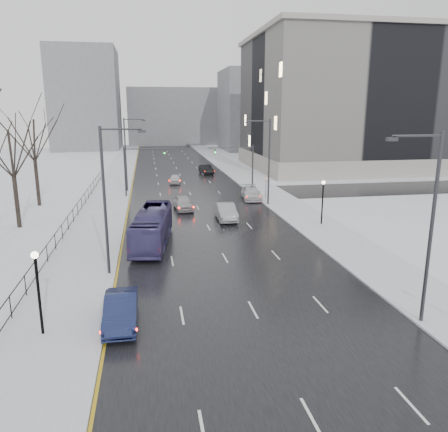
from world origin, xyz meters
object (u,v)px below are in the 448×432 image
streetlight_l_near (108,194)px  sedan_right_distant (206,169)px  lamppost_l (37,281)px  sedan_center_far (175,179)px  streetlight_r_near (428,220)px  lamppost_r_mid (323,196)px  bus (152,227)px  tree_park_e (40,206)px  mast_signal_right (245,163)px  sedan_right_near (226,212)px  streetlight_r_mid (267,158)px  no_uturn_sign (266,181)px  tree_park_d (20,228)px  sedan_left_near (121,310)px  sedan_right_far (251,193)px  streetlight_l_far (127,151)px  mast_signal_left (133,165)px  sedan_center_near (183,203)px

streetlight_l_near → sedan_right_distant: 49.17m
lamppost_l → sedan_center_far: 46.74m
streetlight_r_near → lamppost_r_mid: size_ratio=2.34×
bus → lamppost_r_mid: bearing=19.5°
tree_park_e → streetlight_r_near: (26.37, -34.00, 5.62)m
sedan_right_distant → mast_signal_right: bearing=-89.5°
tree_park_e → sedan_right_near: bearing=-26.8°
streetlight_r_mid → mast_signal_right: (-0.84, 8.00, -1.51)m
streetlight_r_near → no_uturn_sign: size_ratio=3.70×
sedan_center_far → tree_park_d: bearing=-118.6°
sedan_left_near → sedan_right_near: size_ratio=0.91×
sedan_left_near → sedan_right_near: bearing=66.1°
lamppost_r_mid → sedan_left_near: size_ratio=0.90×
streetlight_l_near → lamppost_r_mid: (19.17, 10.00, -2.67)m
bus → sedan_right_far: 21.13m
streetlight_r_near → streetlight_r_mid: same height
no_uturn_sign → sedan_right_near: bearing=-124.4°
tree_park_d → sedan_right_far: bearing=21.1°
sedan_right_far → mast_signal_right: bearing=93.8°
streetlight_r_near → mast_signal_right: streetlight_r_near is taller
tree_park_e → streetlight_l_far: (10.03, 8.00, 5.62)m
lamppost_l → sedan_right_distant: 57.44m
sedan_right_far → lamppost_r_mid: bearing=-69.0°
mast_signal_right → streetlight_l_far: bearing=165.5°
mast_signal_left → sedan_left_near: bearing=-89.8°
sedan_left_near → bus: bus is taller
tree_park_d → sedan_center_near: tree_park_d is taller
mast_signal_left → no_uturn_sign: size_ratio=2.41×
lamppost_r_mid → sedan_right_near: size_ratio=0.83×
sedan_right_near → tree_park_e: bearing=153.7°
sedan_right_far → sedan_right_distant: (-2.53, 23.58, 0.00)m
sedan_right_far → sedan_right_distant: 23.72m
sedan_right_far → bus: bearing=-121.0°
tree_park_d → sedan_right_near: 19.99m
sedan_center_near → sedan_right_distant: bearing=72.7°
mast_signal_right → sedan_right_near: bearing=-109.9°
sedan_left_near → bus: bearing=82.5°
sedan_center_near → streetlight_l_far: bearing=112.1°
tree_park_e → sedan_right_near: 22.83m
streetlight_r_near → lamppost_l: size_ratio=2.34×
tree_park_d → sedan_center_far: size_ratio=3.06×
tree_park_e → sedan_left_near: tree_park_e is taller
lamppost_l → sedan_center_far: (9.58, 45.70, -2.21)m
no_uturn_sign → bus: 22.65m
lamppost_r_mid → tree_park_e: bearing=154.4°
no_uturn_sign → sedan_right_near: (-7.03, -10.28, -1.41)m
tree_park_d → mast_signal_left: size_ratio=1.92×
sedan_center_near → sedan_right_distant: sedan_center_near is taller
tree_park_d → streetlight_r_mid: size_ratio=1.25×
mast_signal_left → sedan_right_near: bearing=-56.4°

